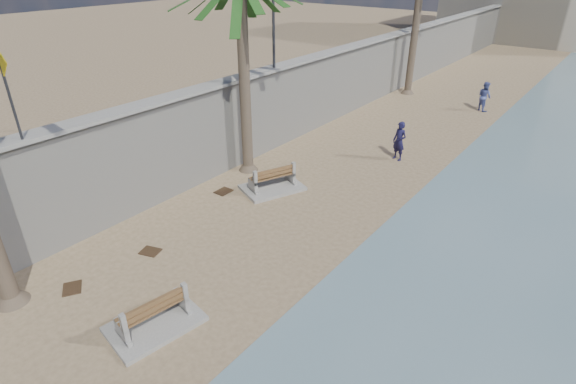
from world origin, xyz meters
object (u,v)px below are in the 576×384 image
Objects in this scene: bench_far at (272,179)px; bench_near at (153,313)px; person_b at (485,95)px; person_a at (400,138)px.

bench_near is at bearing -72.43° from bench_far.
bench_far is 1.44× the size of person_b.
bench_far is 6.04m from person_a.
person_a reaches higher than bench_near.
bench_far is 1.34× the size of person_a.
person_b is at bearing 100.62° from person_a.
bench_near is 1.20× the size of person_a.
person_b is (3.30, 14.78, 0.50)m from bench_far.
person_b is at bearing 77.41° from bench_far.
bench_far reaches higher than bench_near.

